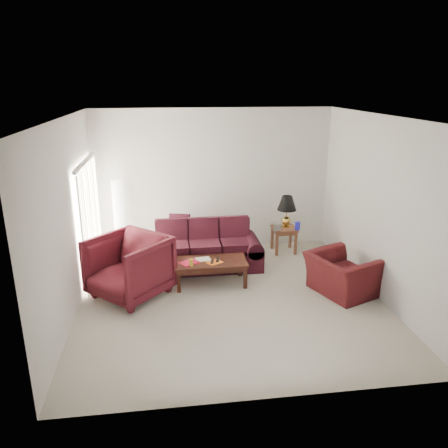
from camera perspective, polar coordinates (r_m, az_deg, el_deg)
The scene contains 19 objects.
floor at distance 7.51m, azimuth 0.88°, elevation -9.65°, with size 5.00×5.00×0.00m, color #BBB0A0.
blinds at distance 8.36m, azimuth -17.11°, elevation 0.45°, with size 0.10×2.00×2.16m, color silver.
sofa at distance 8.51m, azimuth -2.58°, elevation -2.89°, with size 2.20×0.95×0.90m, color black, non-canonical shape.
throw_pillow at distance 9.02m, azimuth -5.83°, elevation 0.01°, with size 0.42×0.12×0.42m, color black.
end_table at distance 9.45m, azimuth 7.80°, elevation -2.03°, with size 0.50×0.50×0.54m, color #4F351B, non-canonical shape.
table_lamp at distance 9.32m, azimuth 8.18°, elevation 1.62°, with size 0.41×0.41×0.68m, color gold, non-canonical shape.
clock at distance 9.13m, azimuth 6.99°, elevation -0.45°, with size 0.14×0.05×0.14m, color #ADAEB1.
blue_canister at distance 9.24m, azimuth 9.58°, elevation -0.25°, with size 0.11×0.11×0.17m, color #1B1CB5.
picture_frame at distance 9.49m, azimuth 6.69°, elevation 0.27°, with size 0.12×0.02×0.14m, color silver.
floor_lamp at distance 9.20m, azimuth -13.50°, elevation 0.67°, with size 0.27×0.27×1.64m, color white, non-canonical shape.
armchair_left at distance 7.55m, azimuth -12.29°, elevation -5.49°, with size 1.13×1.16×1.06m, color #461018.
armchair_right at distance 7.81m, azimuth 15.08°, elevation -6.36°, with size 1.07×0.93×0.69m, color #3C0D10.
coffee_table at distance 7.92m, azimuth -1.74°, elevation -6.32°, with size 1.28×0.64×0.45m, color black, non-canonical shape.
magazine_red at distance 7.75m, azimuth -4.56°, elevation -5.06°, with size 0.31×0.23×0.02m, color #AD112A.
magazine_white at distance 7.89m, azimuth -2.75°, elevation -4.62°, with size 0.26×0.19×0.01m, color white.
magazine_orange at distance 7.75m, azimuth -1.25°, elevation -5.01°, with size 0.25×0.19×0.01m, color orange.
remote_a at distance 7.73m, azimuth -1.56°, elevation -4.92°, with size 0.04×0.15×0.02m, color black.
remote_b at distance 7.81m, azimuth -0.82°, elevation -4.65°, with size 0.06×0.19×0.02m, color black.
yellow_glass at distance 7.63m, azimuth -4.34°, elevation -5.03°, with size 0.07×0.07×0.12m, color gold.
Camera 1 is at (-1.01, -6.57, 3.50)m, focal length 35.00 mm.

